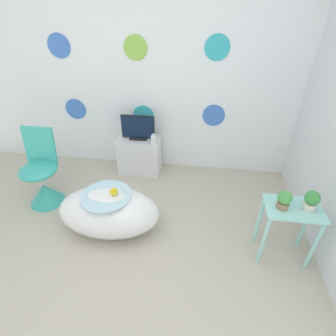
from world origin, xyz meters
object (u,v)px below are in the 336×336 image
object	(u,v)px
vase	(154,140)
potted_plant_right	(311,200)
bathtub	(109,211)
potted_plant_left	(284,199)
chair	(43,181)
tv	(138,129)

from	to	relation	value
vase	potted_plant_right	xyz separation A→B (m)	(1.45, -1.06, 0.12)
bathtub	vase	xyz separation A→B (m)	(0.29, 0.95, 0.32)
potted_plant_left	chair	bearing A→B (deg)	169.74
bathtub	potted_plant_right	size ratio (longest dim) A/B	5.69
bathtub	chair	distance (m)	0.92
tv	potted_plant_left	distance (m)	1.89
potted_plant_right	vase	bearing A→B (deg)	143.89
bathtub	chair	bearing A→B (deg)	160.07
tv	bathtub	bearing A→B (deg)	-93.80
vase	potted_plant_left	distance (m)	1.65
vase	potted_plant_right	distance (m)	1.80
tv	vase	distance (m)	0.26
chair	potted_plant_right	distance (m)	2.67
bathtub	vase	world-z (taller)	vase
potted_plant_right	potted_plant_left	bearing A→B (deg)	-177.13
chair	potted_plant_left	size ratio (longest dim) A/B	5.26
potted_plant_right	bathtub	bearing A→B (deg)	176.35
tv	potted_plant_left	xyz separation A→B (m)	(1.46, -1.19, 0.04)
bathtub	potted_plant_right	distance (m)	1.80
tv	vase	world-z (taller)	tv
potted_plant_left	bathtub	bearing A→B (deg)	175.48
vase	tv	bearing A→B (deg)	150.77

